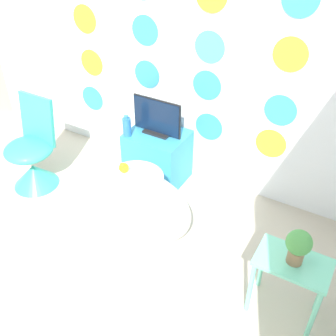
{
  "coord_description": "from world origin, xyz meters",
  "views": [
    {
      "loc": [
        1.59,
        -0.85,
        2.38
      ],
      "look_at": [
        0.53,
        0.96,
        0.84
      ],
      "focal_mm": 42.0,
      "sensor_mm": 36.0,
      "label": 1
    }
  ],
  "objects_px": {
    "chair": "(33,160)",
    "potted_plant_left": "(298,245)",
    "tv": "(157,119)",
    "bathtub": "(137,204)",
    "vase": "(127,127)"
  },
  "relations": [
    {
      "from": "tv",
      "to": "chair",
      "type": "bearing_deg",
      "value": -145.51
    },
    {
      "from": "tv",
      "to": "potted_plant_left",
      "type": "relative_size",
      "value": 1.95
    },
    {
      "from": "chair",
      "to": "tv",
      "type": "xyz_separation_m",
      "value": [
        0.96,
        0.66,
        0.39
      ]
    },
    {
      "from": "bathtub",
      "to": "vase",
      "type": "xyz_separation_m",
      "value": [
        -0.45,
        0.54,
        0.31
      ]
    },
    {
      "from": "bathtub",
      "to": "tv",
      "type": "height_order",
      "value": "tv"
    },
    {
      "from": "tv",
      "to": "vase",
      "type": "relative_size",
      "value": 2.36
    },
    {
      "from": "bathtub",
      "to": "chair",
      "type": "bearing_deg",
      "value": 177.77
    },
    {
      "from": "vase",
      "to": "tv",
      "type": "bearing_deg",
      "value": 37.52
    },
    {
      "from": "chair",
      "to": "potted_plant_left",
      "type": "height_order",
      "value": "chair"
    },
    {
      "from": "chair",
      "to": "potted_plant_left",
      "type": "xyz_separation_m",
      "value": [
        2.46,
        -0.18,
        0.37
      ]
    },
    {
      "from": "chair",
      "to": "tv",
      "type": "distance_m",
      "value": 1.23
    },
    {
      "from": "bathtub",
      "to": "vase",
      "type": "distance_m",
      "value": 0.77
    },
    {
      "from": "chair",
      "to": "bathtub",
      "type": "bearing_deg",
      "value": -2.23
    },
    {
      "from": "chair",
      "to": "potted_plant_left",
      "type": "distance_m",
      "value": 2.49
    },
    {
      "from": "bathtub",
      "to": "tv",
      "type": "xyz_separation_m",
      "value": [
        -0.24,
        0.71,
        0.37
      ]
    }
  ]
}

